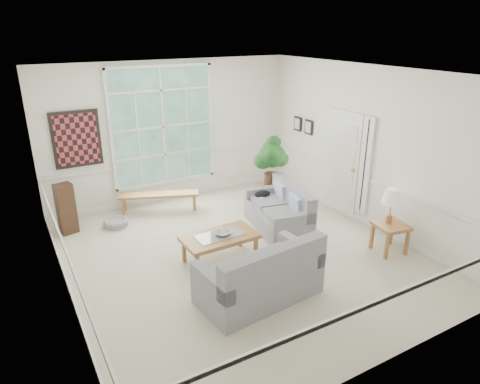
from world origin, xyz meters
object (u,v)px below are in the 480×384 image
loveseat_front (259,269)px  side_table (389,238)px  coffee_table (220,248)px  end_table (268,197)px  loveseat_right (278,208)px

loveseat_front → side_table: bearing=-5.0°
loveseat_front → side_table: (2.64, 0.02, -0.21)m
coffee_table → end_table: size_ratio=2.42×
loveseat_right → loveseat_front: size_ratio=0.92×
coffee_table → end_table: bearing=36.2°
loveseat_right → side_table: 2.05m
end_table → side_table: side_table is taller
coffee_table → side_table: (2.65, -1.16, 0.03)m
loveseat_right → coffee_table: loveseat_right is taller
loveseat_front → coffee_table: (-0.01, 1.19, -0.23)m
loveseat_right → loveseat_front: bearing=-119.7°
end_table → loveseat_right: bearing=-113.4°
end_table → side_table: size_ratio=0.98×
loveseat_right → coffee_table: (-1.49, -0.52, -0.20)m
end_table → side_table: 2.72m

